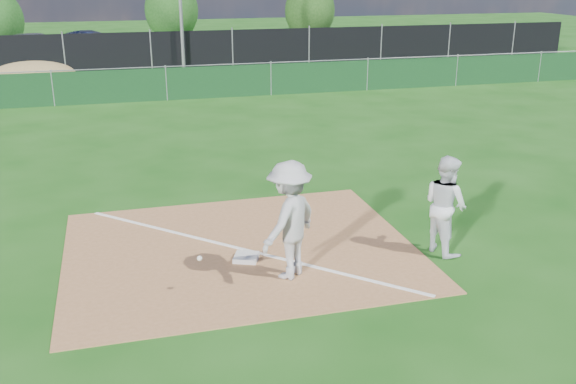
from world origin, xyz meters
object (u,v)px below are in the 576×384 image
Objects in this scene: car_mid at (95,46)px; car_right at (240,44)px; runner at (445,205)px; tree_mid at (172,10)px; car_left at (38,45)px; first_base at (246,257)px; play_at_first at (289,220)px; tree_right at (310,11)px.

car_right is (7.81, 0.30, -0.12)m from car_mid.
tree_mid is at bearing -10.59° from runner.
car_left is 0.96× the size of car_right.
first_base is at bearing 68.78° from runner.
tree_mid is (-2.99, 7.49, 1.43)m from car_right.
tree_right is at bearing 72.36° from play_at_first.
first_base is 0.09× the size of car_left.
car_left is 17.36m from tree_right.
tree_right is (11.08, 32.35, 1.95)m from first_base.
tree_mid reaches higher than car_left.
tree_mid is at bearing -58.21° from car_left.
tree_right reaches higher than first_base.
tree_right is (5.92, 5.91, 1.34)m from car_right.
car_right is at bearing -135.03° from tree_right.
runner is 0.44× the size of tree_right.
tree_right reaches higher than car_left.
tree_mid reaches higher than car_mid.
car_right is at bearing -93.99° from car_mid.
tree_right is at bearing -25.78° from runner.
runner reaches higher than car_left.
car_mid reaches higher than car_right.
first_base is 0.09× the size of car_right.
car_left is at bearing -165.18° from tree_right.
car_left is at bearing 80.96° from car_right.
first_base is 0.10× the size of tree_mid.
runner reaches higher than car_right.
car_right is (5.16, 26.44, 0.61)m from first_base.
car_mid is 7.81m from car_right.
first_base is at bearing 167.73° from car_right.
runner is at bearing -87.98° from tree_mid.
car_left is at bearing 101.46° from first_base.
car_right reaches higher than first_base.
runner is 33.77m from tree_right.
runner is (3.38, -0.51, 0.80)m from first_base.
play_at_first reaches higher than first_base.
car_left is at bearing 5.03° from runner.
first_base is 28.50m from car_left.
first_base is at bearing -108.90° from tree_right.
tree_mid is 9.05m from tree_right.
car_left reaches higher than car_right.
first_base is 34.25m from tree_right.
tree_mid reaches higher than tree_right.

